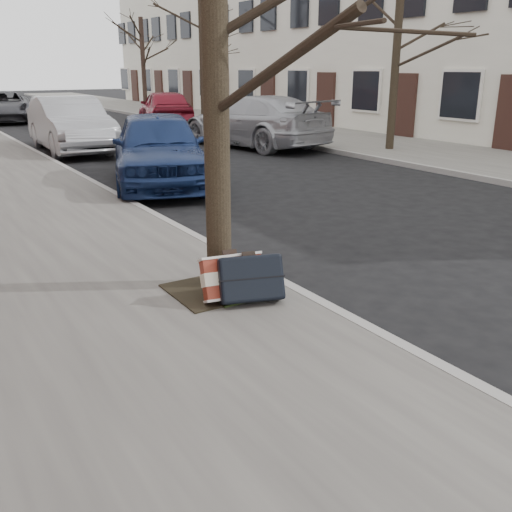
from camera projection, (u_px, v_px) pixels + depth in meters
ground at (439, 299)px, 5.90m from camera, size 120.00×120.00×0.00m
far_sidewalk at (268, 128)px, 21.87m from camera, size 4.00×70.00×0.12m
house_far at (361, 35)px, 24.27m from camera, size 6.70×40.00×7.20m
dirt_patch at (214, 290)px, 5.81m from camera, size 0.85×0.85×0.02m
suitcase_red at (233, 277)px, 5.53m from camera, size 0.64×0.43×0.46m
suitcase_navy at (251, 278)px, 5.46m from camera, size 0.70×0.54×0.49m
car_near_front at (159, 148)px, 11.39m from camera, size 3.09×4.70×1.49m
car_near_mid at (70, 125)px, 15.95m from camera, size 1.79×4.64×1.51m
car_near_back at (4, 107)px, 24.68m from camera, size 2.95×4.99×1.30m
car_far_front at (254, 121)px, 16.94m from camera, size 2.92×5.46×1.50m
car_far_back at (165, 109)px, 22.30m from camera, size 2.82×4.65×1.48m
tree_far_a at (395, 64)px, 15.20m from camera, size 0.22×0.22×4.46m
tree_far_b at (202, 53)px, 24.05m from camera, size 0.24×0.24×5.49m
tree_far_c at (143, 64)px, 29.56m from camera, size 0.23×0.23×4.58m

